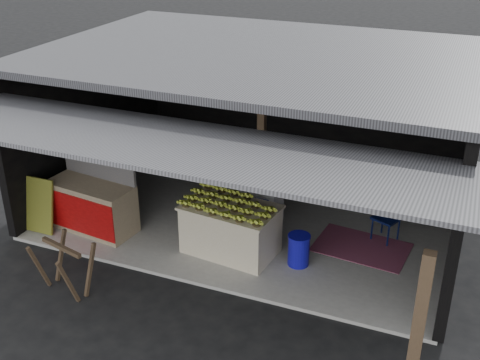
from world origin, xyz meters
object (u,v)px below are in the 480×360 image
at_px(plastic_chair, 390,212).
at_px(sawhorse, 64,263).
at_px(water_barrel, 299,251).
at_px(white_crate, 258,199).
at_px(banana_table, 231,229).
at_px(neighbor_stall, 92,204).

bearing_deg(plastic_chair, sawhorse, -118.69).
bearing_deg(water_barrel, plastic_chair, 49.47).
distance_m(sawhorse, plastic_chair, 5.27).
bearing_deg(sawhorse, water_barrel, 47.01).
bearing_deg(plastic_chair, white_crate, -149.00).
relative_size(water_barrel, plastic_chair, 0.59).
relative_size(banana_table, plastic_chair, 1.90).
bearing_deg(water_barrel, neighbor_stall, -175.75).
distance_m(white_crate, water_barrel, 1.51).
xyz_separation_m(banana_table, water_barrel, (1.13, 0.06, -0.17)).
bearing_deg(neighbor_stall, water_barrel, 10.99).
height_order(sawhorse, plastic_chair, plastic_chair).
distance_m(white_crate, sawhorse, 3.51).
height_order(banana_table, sawhorse, banana_table).
relative_size(white_crate, neighbor_stall, 0.56).
height_order(neighbor_stall, water_barrel, neighbor_stall).
xyz_separation_m(banana_table, sawhorse, (-1.84, -1.87, 0.03)).
xyz_separation_m(banana_table, white_crate, (0.05, 1.09, 0.03)).
bearing_deg(plastic_chair, neighbor_stall, -138.45).
relative_size(neighbor_stall, water_barrel, 3.22).
xyz_separation_m(neighbor_stall, plastic_chair, (4.79, 1.62, 0.02)).
bearing_deg(sawhorse, neighbor_stall, 125.92).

